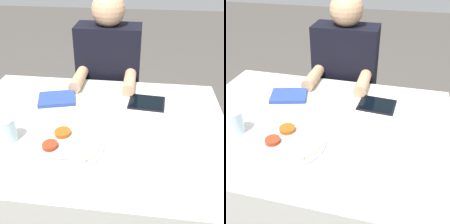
# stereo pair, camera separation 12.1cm
# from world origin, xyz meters

# --- Properties ---
(ground_plane) EXTENTS (12.00, 12.00, 0.00)m
(ground_plane) POSITION_xyz_m (0.00, 0.00, 0.00)
(ground_plane) COLOR #4C4742
(dining_table) EXTENTS (1.29, 0.93, 0.71)m
(dining_table) POSITION_xyz_m (0.00, 0.00, 0.36)
(dining_table) COLOR silver
(dining_table) RESTS_ON ground_plane
(thali_tray) EXTENTS (0.31, 0.31, 0.03)m
(thali_tray) POSITION_xyz_m (-0.06, -0.17, 0.72)
(thali_tray) COLOR #B7BABF
(thali_tray) RESTS_ON dining_table
(red_notebook) EXTENTS (0.23, 0.20, 0.02)m
(red_notebook) POSITION_xyz_m (-0.22, 0.19, 0.72)
(red_notebook) COLOR silver
(red_notebook) RESTS_ON dining_table
(tablet_device) EXTENTS (0.20, 0.17, 0.01)m
(tablet_device) POSITION_xyz_m (0.26, 0.22, 0.72)
(tablet_device) COLOR black
(tablet_device) RESTS_ON dining_table
(person_diner) EXTENTS (0.40, 0.44, 1.20)m
(person_diner) POSITION_xyz_m (0.01, 0.60, 0.57)
(person_diner) COLOR black
(person_diner) RESTS_ON ground_plane
(drinking_glass) EXTENTS (0.08, 0.08, 0.10)m
(drinking_glass) POSITION_xyz_m (-0.32, -0.16, 0.77)
(drinking_glass) COLOR silver
(drinking_glass) RESTS_ON dining_table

